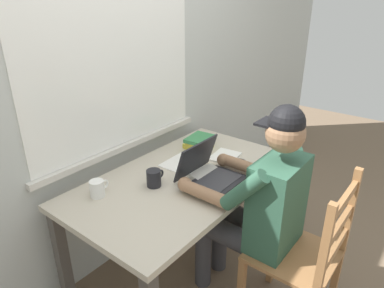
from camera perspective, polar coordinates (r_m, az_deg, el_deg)
ground_plane at (r=2.50m, az=-1.21°, el=-19.52°), size 8.00×8.00×0.00m
back_wall at (r=2.20m, az=-11.46°, el=12.39°), size 6.00×0.08×2.60m
desk at (r=2.13m, az=-1.35°, el=-7.37°), size 1.41×0.80×0.70m
seated_person at (r=1.91m, az=10.89°, el=-9.31°), size 0.50×0.60×1.25m
wooden_chair at (r=1.96m, az=17.92°, el=-17.25°), size 0.42×0.42×0.94m
laptop at (r=2.02m, az=2.70°, el=-4.67°), size 0.33×0.30×0.23m
computer_mouse at (r=2.24m, az=8.02°, el=-2.91°), size 0.06×0.10×0.03m
coffee_mug_white at (r=1.94m, az=-15.29°, el=-7.06°), size 0.12×0.08×0.09m
coffee_mug_dark at (r=1.98m, az=-6.27°, el=-5.58°), size 0.12×0.08×0.10m
book_stack_main at (r=2.43m, az=1.10°, el=0.26°), size 0.21×0.18×0.09m
paper_pile_near_laptop at (r=2.24m, az=-1.79°, el=-3.01°), size 0.26×0.19×0.01m
paper_pile_back_corner at (r=2.32m, az=5.43°, el=-2.03°), size 0.22×0.19×0.01m
paper_pile_side at (r=2.09m, az=2.78°, el=-5.09°), size 0.24×0.23×0.02m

